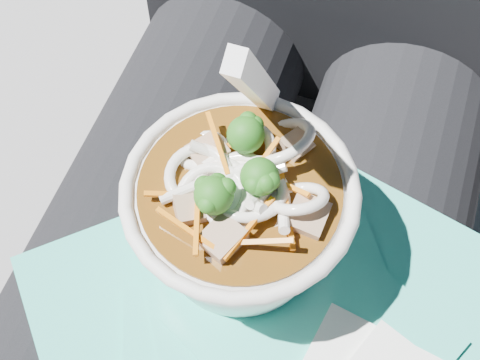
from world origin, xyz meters
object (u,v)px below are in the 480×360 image
(lap, at_px, (236,290))
(stone_ledge, at_px, (275,273))
(person_body, at_px, (272,183))
(plastic_bag, at_px, (300,333))
(udon_bowl, at_px, (240,210))

(lap, bearing_deg, stone_ledge, 90.00)
(stone_ledge, xyz_separation_m, person_body, (-0.00, -0.06, 0.33))
(lap, xyz_separation_m, plastic_bag, (0.06, -0.05, 0.09))
(lap, distance_m, udon_bowl, 0.15)
(udon_bowl, bearing_deg, stone_ledge, 91.42)
(stone_ledge, relative_size, udon_bowl, 5.17)
(udon_bowl, bearing_deg, plastic_bag, -37.97)
(stone_ledge, xyz_separation_m, lap, (0.00, -0.15, 0.31))
(lap, distance_m, person_body, 0.10)
(plastic_bag, bearing_deg, stone_ledge, 107.05)
(plastic_bag, relative_size, udon_bowl, 1.96)
(lap, relative_size, plastic_bag, 1.26)
(lap, distance_m, plastic_bag, 0.12)
(person_body, height_order, plastic_bag, person_body)
(person_body, bearing_deg, plastic_bag, -66.50)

